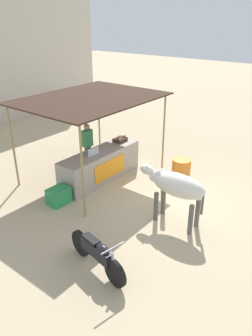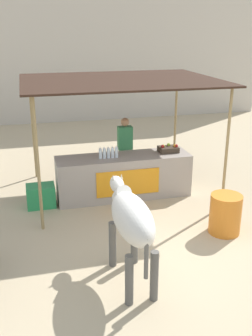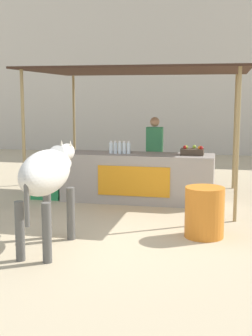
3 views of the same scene
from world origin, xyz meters
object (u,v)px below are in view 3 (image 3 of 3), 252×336
cooler_box (48,187)px  stall_counter (137,178)px  vendor_behind_counter (154,155)px  cow (48,175)px  water_barrel (204,212)px  fruit_crate (192,151)px

cooler_box → stall_counter: bearing=3.0°
vendor_behind_counter → cooler_box: vendor_behind_counter is taller
stall_counter → cow: (-0.66, -3.09, 0.55)m
vendor_behind_counter → cooler_box: 2.33m
water_barrel → cow: (-2.09, -0.97, 0.65)m
vendor_behind_counter → cow: 3.95m
stall_counter → vendor_behind_counter: bearing=73.4°
cooler_box → cow: (1.20, -2.99, 0.79)m
fruit_crate → cow: bearing=-118.9°
fruit_crate → cow: 3.59m
vendor_behind_counter → water_barrel: size_ratio=2.17×
fruit_crate → cow: cow is taller
vendor_behind_counter → cooler_box: size_ratio=2.75×
fruit_crate → vendor_behind_counter: size_ratio=0.27×
stall_counter → vendor_behind_counter: size_ratio=1.82×
vendor_behind_counter → fruit_crate: bearing=-39.6°
fruit_crate → cow: size_ratio=0.24×
stall_counter → cooler_box: stall_counter is taller
water_barrel → fruit_crate: bearing=99.2°
fruit_crate → cooler_box: 3.04m
stall_counter → cooler_box: 1.88m
fruit_crate → vendor_behind_counter: (-0.85, 0.70, -0.18)m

